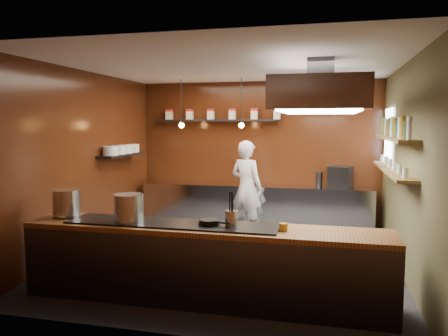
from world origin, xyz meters
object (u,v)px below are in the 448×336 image
(extractor_hood, at_px, (320,96))
(stockpot_small, at_px, (129,208))
(espresso_machine, at_px, (340,177))
(chef, at_px, (247,188))
(stockpot_large, at_px, (66,203))

(extractor_hood, height_order, stockpot_small, extractor_hood)
(espresso_machine, relative_size, chef, 0.22)
(extractor_hood, bearing_deg, stockpot_small, -150.57)
(stockpot_small, bearing_deg, stockpot_large, 172.20)
(espresso_machine, bearing_deg, stockpot_small, -106.88)
(espresso_machine, distance_m, chef, 1.84)
(stockpot_large, bearing_deg, espresso_machine, 46.67)
(stockpot_small, distance_m, chef, 3.46)
(extractor_hood, xyz_separation_m, espresso_machine, (0.36, 2.62, -1.40))
(extractor_hood, xyz_separation_m, stockpot_small, (-2.23, -1.26, -1.40))
(stockpot_large, bearing_deg, chef, 61.05)
(stockpot_large, bearing_deg, stockpot_small, -7.80)
(extractor_hood, bearing_deg, espresso_machine, 82.12)
(espresso_machine, xyz_separation_m, chef, (-1.76, -0.53, -0.20))
(stockpot_small, height_order, espresso_machine, espresso_machine)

